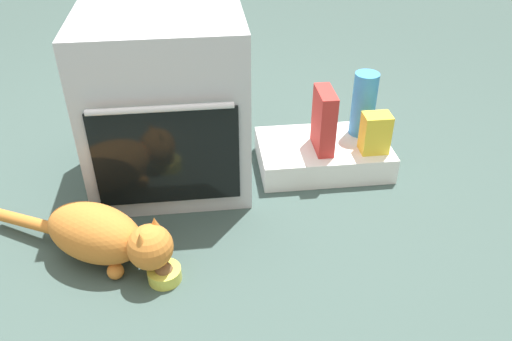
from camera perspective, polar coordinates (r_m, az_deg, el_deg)
name	(u,v)px	position (r m, az deg, el deg)	size (l,w,h in m)	color
ground	(160,244)	(2.03, -10.53, -7.99)	(8.00, 8.00, 0.00)	#384C47
oven	(166,102)	(2.20, -9.88, 7.50)	(0.65, 0.62, 0.74)	#B7BABF
pantry_cabinet	(323,154)	(2.41, 7.40, 1.79)	(0.59, 0.37, 0.12)	white
food_bowl	(164,273)	(1.87, -10.09, -11.12)	(0.12, 0.12, 0.07)	#D1D14C
cat	(104,235)	(1.92, -16.51, -6.90)	(0.71, 0.45, 0.23)	#C6752D
snack_bag	(375,133)	(2.32, 13.06, 4.05)	(0.12, 0.09, 0.18)	yellow
water_bottle	(364,104)	(2.42, 11.83, 7.20)	(0.11, 0.11, 0.30)	#388CD1
cereal_box	(324,121)	(2.27, 7.52, 5.49)	(0.07, 0.18, 0.28)	#B72D28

